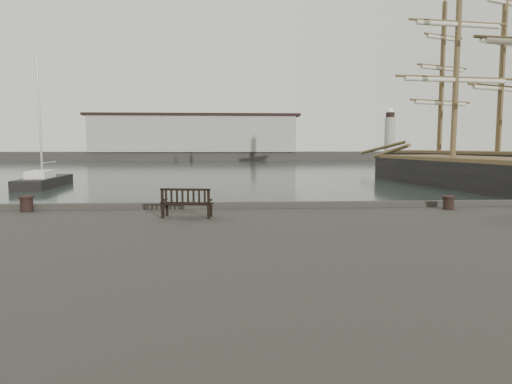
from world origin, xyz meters
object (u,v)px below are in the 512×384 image
yacht_d (45,184)px  tall_ship_far (497,169)px  bollard_right (448,203)px  bench (187,208)px  bollard_left (27,204)px

yacht_d → tall_ship_far: 46.54m
bollard_right → yacht_d: bearing=130.3°
bench → bollard_right: 7.94m
bollard_left → tall_ship_far: (35.92, 35.24, -0.96)m
bollard_left → bench: bearing=-16.3°
bollard_right → tall_ship_far: size_ratio=0.01×
bollard_right → yacht_d: 34.70m
bench → bollard_left: 5.06m
bollard_left → bollard_right: size_ratio=1.12×
bollard_right → bollard_left: bearing=178.5°
bench → tall_ship_far: tall_ship_far is taller
bollard_left → yacht_d: size_ratio=0.04×
bollard_left → yacht_d: yacht_d is taller
bollard_right → tall_ship_far: 42.49m
bench → bollard_right: size_ratio=3.39×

